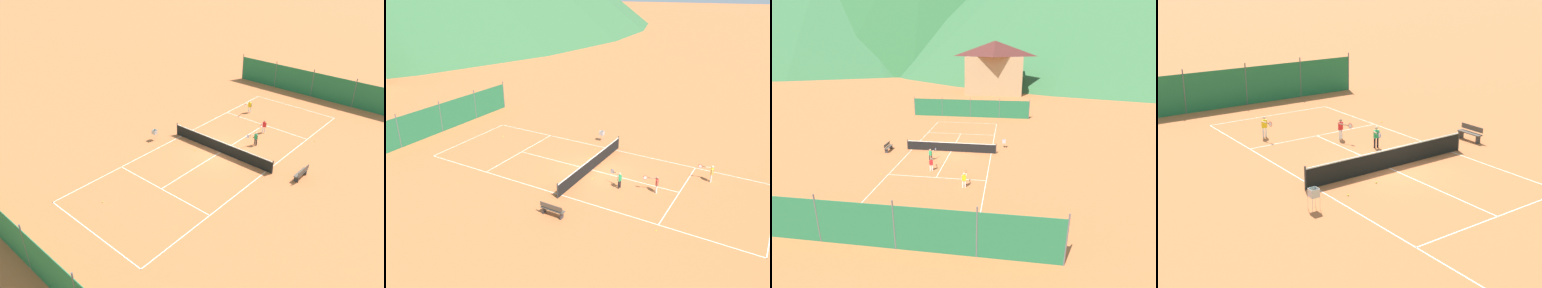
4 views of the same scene
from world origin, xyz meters
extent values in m
plane|color=#BC6638|center=(0.00, 0.00, 0.00)|extent=(600.00, 600.00, 0.00)
cube|color=white|center=(0.00, 11.90, 0.00)|extent=(8.25, 0.05, 0.01)
cube|color=white|center=(-4.10, 0.00, 0.00)|extent=(0.05, 23.85, 0.01)
cube|color=white|center=(4.10, 0.00, 0.00)|extent=(0.05, 23.85, 0.01)
cube|color=white|center=(0.00, 6.40, 0.00)|extent=(8.20, 0.05, 0.01)
cube|color=white|center=(0.00, -6.40, 0.00)|extent=(8.20, 0.05, 0.01)
cube|color=white|center=(0.00, 0.00, 0.00)|extent=(0.05, 12.80, 0.01)
cylinder|color=#2D2D2D|center=(-4.55, 0.00, 0.53)|extent=(0.08, 0.08, 1.06)
cylinder|color=#2D2D2D|center=(4.55, 0.00, 0.53)|extent=(0.08, 0.08, 1.06)
cube|color=black|center=(0.00, 0.00, 0.46)|extent=(9.10, 0.02, 0.91)
cube|color=white|center=(0.00, 0.00, 0.93)|extent=(9.10, 0.04, 0.06)
cube|color=#236B42|center=(0.00, 15.50, 1.30)|extent=(17.20, 0.04, 2.60)
cylinder|color=#59595E|center=(-4.30, 15.50, 1.45)|extent=(0.08, 0.08, 2.90)
cylinder|color=#59595E|center=(0.00, 15.50, 1.45)|extent=(0.08, 0.08, 2.90)
cylinder|color=#59595E|center=(4.30, 15.50, 1.45)|extent=(0.08, 0.08, 2.90)
cylinder|color=#59595E|center=(8.60, 15.50, 1.45)|extent=(0.08, 0.08, 2.90)
cylinder|color=white|center=(-0.81, -5.12, 0.27)|extent=(0.10, 0.10, 0.54)
cylinder|color=white|center=(-0.64, -5.06, 0.27)|extent=(0.10, 0.10, 0.54)
cube|color=red|center=(-0.73, -5.09, 0.75)|extent=(0.30, 0.23, 0.42)
sphere|color=#A37556|center=(-0.73, -5.09, 1.07)|extent=(0.17, 0.17, 0.17)
cylinder|color=#A37556|center=(-0.88, -5.14, 0.75)|extent=(0.06, 0.06, 0.42)
cylinder|color=#A37556|center=(-0.64, -4.83, 0.92)|extent=(0.20, 0.42, 0.06)
cylinder|color=black|center=(-0.75, -4.54, 0.92)|extent=(0.09, 0.19, 0.03)
torus|color=red|center=(-0.83, -4.32, 0.92)|extent=(0.12, 0.27, 0.28)
cylinder|color=silver|center=(-0.83, -4.32, 0.92)|extent=(0.09, 0.24, 0.25)
cylinder|color=black|center=(-1.48, -2.77, 0.27)|extent=(0.09, 0.09, 0.53)
cylinder|color=black|center=(-1.31, -2.81, 0.27)|extent=(0.09, 0.09, 0.53)
cube|color=#239E5B|center=(-1.40, -2.79, 0.74)|extent=(0.29, 0.20, 0.41)
sphere|color=tan|center=(-1.40, -2.79, 1.06)|extent=(0.16, 0.16, 0.16)
cylinder|color=tan|center=(-1.56, -2.75, 0.74)|extent=(0.06, 0.06, 0.41)
cylinder|color=tan|center=(-1.19, -2.62, 0.91)|extent=(0.15, 0.42, 0.06)
cylinder|color=black|center=(-1.12, -2.33, 0.91)|extent=(0.07, 0.19, 0.03)
torus|color=#1E4CB2|center=(-1.07, -2.10, 0.91)|extent=(0.09, 0.28, 0.28)
cylinder|color=silver|center=(-1.07, -2.10, 0.91)|extent=(0.06, 0.24, 0.25)
cylinder|color=white|center=(2.43, -7.83, 0.28)|extent=(0.10, 0.10, 0.56)
cylinder|color=white|center=(2.61, -7.79, 0.28)|extent=(0.10, 0.10, 0.56)
cube|color=yellow|center=(2.52, -7.81, 0.78)|extent=(0.30, 0.20, 0.44)
sphere|color=beige|center=(2.52, -7.81, 1.12)|extent=(0.17, 0.17, 0.17)
cylinder|color=beige|center=(2.35, -7.84, 0.78)|extent=(0.06, 0.06, 0.44)
cylinder|color=beige|center=(2.65, -7.56, 0.96)|extent=(0.14, 0.44, 0.06)
cylinder|color=black|center=(2.59, -7.25, 0.96)|extent=(0.06, 0.20, 0.03)
torus|color=red|center=(2.54, -7.01, 0.96)|extent=(0.07, 0.28, 0.28)
cylinder|color=silver|center=(2.54, -7.01, 0.96)|extent=(0.05, 0.25, 0.25)
sphere|color=#CCE033|center=(3.45, 1.55, 0.03)|extent=(0.07, 0.07, 0.07)
sphere|color=#CCE033|center=(1.74, 9.83, 0.03)|extent=(0.07, 0.07, 0.07)
sphere|color=#CCE033|center=(-1.20, -0.66, 0.03)|extent=(0.07, 0.07, 0.07)
sphere|color=#CCE033|center=(-4.72, -6.47, 0.03)|extent=(0.07, 0.07, 0.07)
sphere|color=#CCE033|center=(1.66, 1.14, 0.03)|extent=(0.07, 0.07, 0.07)
cylinder|color=#B7B7BC|center=(5.13, 1.72, 0.28)|extent=(0.02, 0.02, 0.55)
cylinder|color=#B7B7BC|center=(5.47, 1.72, 0.28)|extent=(0.02, 0.02, 0.55)
cylinder|color=#B7B7BC|center=(5.13, 2.06, 0.28)|extent=(0.02, 0.02, 0.55)
cylinder|color=#B7B7BC|center=(5.47, 2.06, 0.28)|extent=(0.02, 0.02, 0.55)
cube|color=#B7B7BC|center=(5.30, 1.89, 0.56)|extent=(0.34, 0.34, 0.02)
cube|color=#B7B7BC|center=(5.30, 1.72, 0.72)|extent=(0.34, 0.02, 0.34)
cube|color=#B7B7BC|center=(5.30, 2.06, 0.72)|extent=(0.34, 0.02, 0.34)
cube|color=#B7B7BC|center=(5.13, 1.89, 0.72)|extent=(0.02, 0.34, 0.34)
cube|color=#B7B7BC|center=(5.47, 1.89, 0.72)|extent=(0.02, 0.34, 0.34)
sphere|color=#CCE033|center=(5.36, 1.94, 0.60)|extent=(0.07, 0.07, 0.07)
sphere|color=#CCE033|center=(5.35, 1.93, 0.60)|extent=(0.07, 0.07, 0.07)
sphere|color=#CCE033|center=(5.27, 1.83, 0.60)|extent=(0.07, 0.07, 0.07)
sphere|color=#CCE033|center=(5.18, 1.84, 0.60)|extent=(0.07, 0.07, 0.07)
sphere|color=#CCE033|center=(5.37, 1.93, 0.60)|extent=(0.07, 0.07, 0.07)
sphere|color=#CCE033|center=(5.27, 1.99, 0.60)|extent=(0.07, 0.07, 0.07)
sphere|color=#CCE033|center=(5.25, 1.88, 0.66)|extent=(0.07, 0.07, 0.07)
sphere|color=#CCE033|center=(5.34, 1.86, 0.66)|extent=(0.07, 0.07, 0.07)
sphere|color=#CCE033|center=(5.38, 1.93, 0.66)|extent=(0.07, 0.07, 0.07)
sphere|color=#CCE033|center=(5.22, 1.95, 0.66)|extent=(0.07, 0.07, 0.07)
sphere|color=#CCE033|center=(5.21, 1.83, 0.66)|extent=(0.07, 0.07, 0.07)
cube|color=#51473D|center=(-6.30, -0.81, 0.44)|extent=(0.36, 1.50, 0.05)
cube|color=#51473D|center=(-6.46, -0.81, 0.70)|extent=(0.04, 1.50, 0.28)
cube|color=#333338|center=(-6.30, -0.21, 0.22)|extent=(0.32, 0.06, 0.44)
cube|color=#333338|center=(-6.30, -1.41, 0.22)|extent=(0.32, 0.06, 0.44)
camera|label=1|loc=(-14.81, 20.25, 14.53)|focal=35.00mm
camera|label=2|loc=(-21.42, -11.28, 12.27)|focal=35.00mm
camera|label=3|loc=(5.54, -28.14, 10.28)|focal=28.00mm
camera|label=4|loc=(15.07, 18.07, 8.72)|focal=50.00mm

